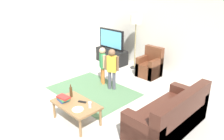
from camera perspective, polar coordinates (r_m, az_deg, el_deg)
ground at (r=5.46m, az=-4.50°, el=-8.00°), size 7.80×7.80×0.00m
wall_back at (r=7.19m, az=13.89°, el=10.18°), size 6.00×0.12×2.70m
wall_left at (r=7.44m, az=-20.32°, el=9.84°), size 0.12×6.00×2.70m
area_rug at (r=5.94m, az=-4.86°, el=-5.37°), size 2.20×1.60×0.01m
tv_stand at (r=7.96m, az=-0.08°, el=3.62°), size 1.20×0.44×0.50m
tv at (r=7.78m, az=-0.19°, el=7.83°), size 1.10×0.28×0.71m
couch at (r=4.47m, az=14.94°, el=-11.67°), size 0.80×1.80×0.86m
armchair at (r=6.87m, az=9.78°, el=0.85°), size 0.60×0.60×0.90m
floor_lamp at (r=7.16m, az=6.19°, el=12.20°), size 0.36×0.36×1.78m
child_near_tv at (r=6.14m, az=-2.45°, el=1.98°), size 0.32×0.21×1.06m
child_center at (r=5.78m, az=-0.04°, el=1.11°), size 0.33×0.24×1.12m
coffee_table at (r=4.59m, az=-9.19°, el=-9.00°), size 1.00×0.60×0.42m
book_stack at (r=4.69m, az=-12.41°, el=-7.12°), size 0.29×0.21×0.10m
bottle at (r=4.78m, az=-10.48°, el=-5.53°), size 0.06×0.06×0.28m
tv_remote at (r=4.59m, az=-7.64°, el=-8.09°), size 0.17×0.12×0.02m
soda_can at (r=4.37m, az=-5.69°, el=-8.88°), size 0.07×0.07×0.12m
plate at (r=4.35m, az=-8.78°, el=-9.97°), size 0.22×0.22×0.02m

